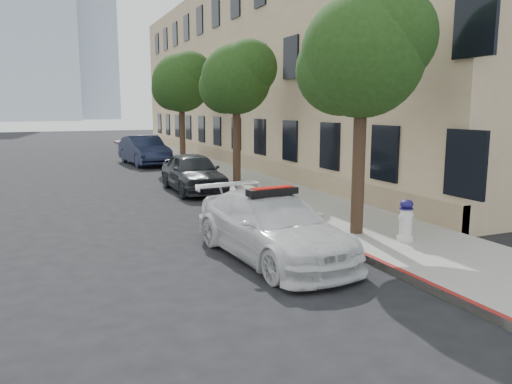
{
  "coord_description": "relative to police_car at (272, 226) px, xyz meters",
  "views": [
    {
      "loc": [
        -3.84,
        -11.71,
        3.09
      ],
      "look_at": [
        1.0,
        -0.35,
        1.0
      ],
      "focal_mm": 35.0,
      "sensor_mm": 36.0,
      "label": 1
    }
  ],
  "objects": [
    {
      "name": "ground",
      "position": [
        -0.4,
        2.59,
        -0.67
      ],
      "size": [
        120.0,
        120.0,
        0.0
      ],
      "primitive_type": "plane",
      "color": "black",
      "rests_on": "ground"
    },
    {
      "name": "sidewalk",
      "position": [
        3.2,
        12.59,
        -0.6
      ],
      "size": [
        3.2,
        50.0,
        0.15
      ],
      "primitive_type": "cube",
      "color": "gray",
      "rests_on": "ground"
    },
    {
      "name": "curb_strip",
      "position": [
        1.66,
        12.59,
        -0.6
      ],
      "size": [
        0.12,
        50.0,
        0.15
      ],
      "primitive_type": "cube",
      "color": "maroon",
      "rests_on": "ground"
    },
    {
      "name": "building",
      "position": [
        8.8,
        17.59,
        4.33
      ],
      "size": [
        8.0,
        36.0,
        10.0
      ],
      "primitive_type": "cube",
      "color": "tan",
      "rests_on": "ground"
    },
    {
      "name": "tower_right",
      "position": [
        8.6,
        137.59,
        21.33
      ],
      "size": [
        14.0,
        14.0,
        44.0
      ],
      "primitive_type": "cube",
      "color": "#9EA8B7",
      "rests_on": "ground"
    },
    {
      "name": "tree_near",
      "position": [
        2.53,
        0.58,
        3.6
      ],
      "size": [
        2.92,
        2.82,
        5.62
      ],
      "color": "black",
      "rests_on": "sidewalk"
    },
    {
      "name": "tree_mid",
      "position": [
        2.53,
        8.58,
        3.49
      ],
      "size": [
        2.77,
        2.64,
        5.43
      ],
      "color": "black",
      "rests_on": "sidewalk"
    },
    {
      "name": "tree_far",
      "position": [
        2.53,
        16.58,
        3.71
      ],
      "size": [
        3.1,
        3.0,
        5.81
      ],
      "color": "black",
      "rests_on": "sidewalk"
    },
    {
      "name": "police_car",
      "position": [
        0.0,
        0.0,
        0.0
      ],
      "size": [
        2.29,
        4.77,
        1.49
      ],
      "rotation": [
        0.0,
        0.0,
        0.09
      ],
      "color": "silver",
      "rests_on": "ground"
    },
    {
      "name": "parked_car_mid",
      "position": [
        0.8,
        8.71,
        0.05
      ],
      "size": [
        1.73,
        4.27,
        1.45
      ],
      "primitive_type": "imported",
      "rotation": [
        0.0,
        0.0,
        -0.0
      ],
      "color": "#202428",
      "rests_on": "ground"
    },
    {
      "name": "parked_car_far",
      "position": [
        0.8,
        18.37,
        0.12
      ],
      "size": [
        2.19,
        4.98,
        1.59
      ],
      "primitive_type": "imported",
      "rotation": [
        0.0,
        0.0,
        0.11
      ],
      "color": "black",
      "rests_on": "ground"
    },
    {
      "name": "fire_hydrant",
      "position": [
        3.07,
        -0.46,
        -0.07
      ],
      "size": [
        0.4,
        0.36,
        0.94
      ],
      "rotation": [
        0.0,
        0.0,
        0.17
      ],
      "color": "silver",
      "rests_on": "sidewalk"
    },
    {
      "name": "traffic_cone",
      "position": [
        1.95,
        3.4,
        -0.22
      ],
      "size": [
        0.34,
        0.34,
        0.62
      ],
      "rotation": [
        0.0,
        0.0,
        -0.04
      ],
      "color": "black",
      "rests_on": "sidewalk"
    }
  ]
}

